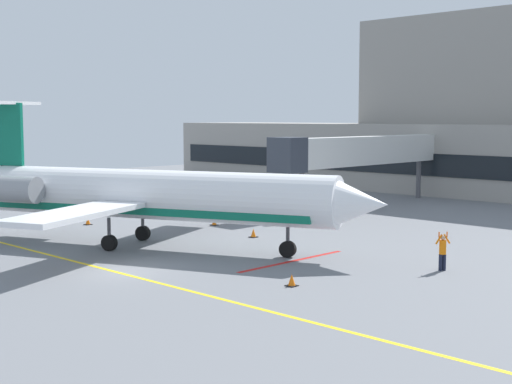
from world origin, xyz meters
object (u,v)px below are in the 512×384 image
regional_jet (136,194)px  marshaller (443,251)px  belt_loader (180,201)px  pushback_tractor (299,207)px

regional_jet → marshaller: (16.28, 6.43, -2.07)m
belt_loader → marshaller: bearing=-11.5°
marshaller → regional_jet: bearing=-158.4°
regional_jet → belt_loader: size_ratio=7.28×
regional_jet → belt_loader: regional_jet is taller
regional_jet → pushback_tractor: bearing=90.3°
marshaller → belt_loader: bearing=168.5°
pushback_tractor → belt_loader: size_ratio=1.01×
pushback_tractor → belt_loader: pushback_tractor is taller
pushback_tractor → marshaller: 18.23m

